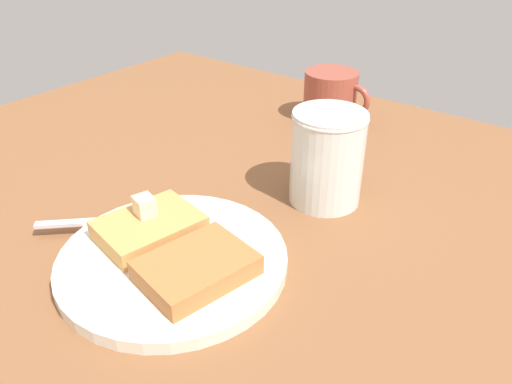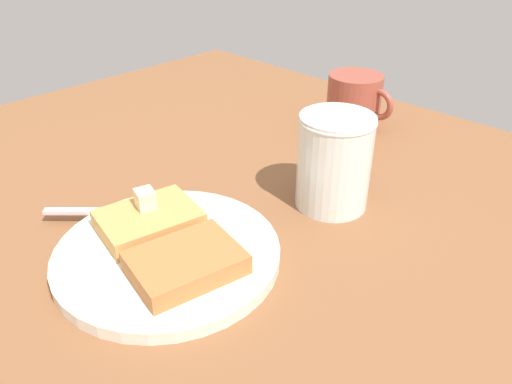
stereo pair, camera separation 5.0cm
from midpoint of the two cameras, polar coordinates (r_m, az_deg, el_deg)
The scene contains 8 objects.
table_surface at distance 46.38cm, azimuth -6.96°, elevation -11.80°, with size 111.02×111.02×2.44cm, color brown.
plate at distance 48.00cm, azimuth -7.14°, elevation -7.04°, with size 21.41×21.41×1.28cm.
toast_slice_left at distance 50.09cm, azimuth -9.38°, elevation -3.32°, with size 7.05×9.42×1.91cm, color tan.
toast_slice_middle at distance 44.27cm, azimuth -4.84°, elevation -8.18°, with size 7.05×9.42×1.91cm, color #B46D38.
butter_pat_primary at distance 49.84cm, azimuth -9.78°, elevation -0.89°, with size 1.96×1.76×1.96cm, color beige.
fork at distance 53.32cm, azimuth -11.66°, elevation -2.25°, with size 12.47×12.18×0.36cm.
syrup_jar at distance 54.98cm, azimuth 11.43°, elevation 2.81°, with size 8.17×8.17×10.54cm.
coffee_mug at distance 77.06cm, azimuth 13.09°, elevation 10.18°, with size 10.57×8.01×7.52cm.
Camera 2 is at (29.42, -18.64, 32.54)cm, focal length 35.00 mm.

